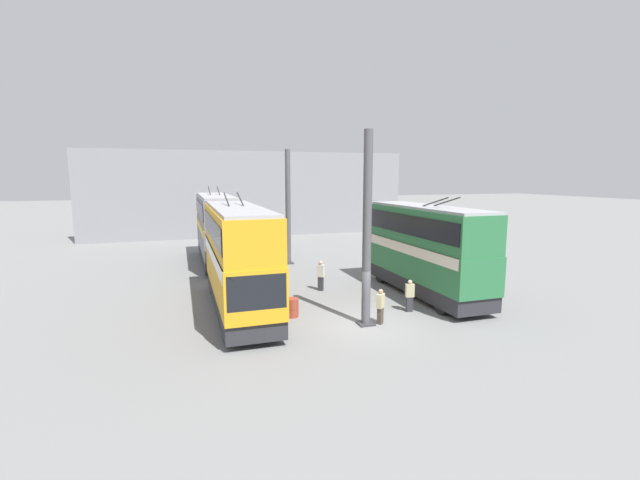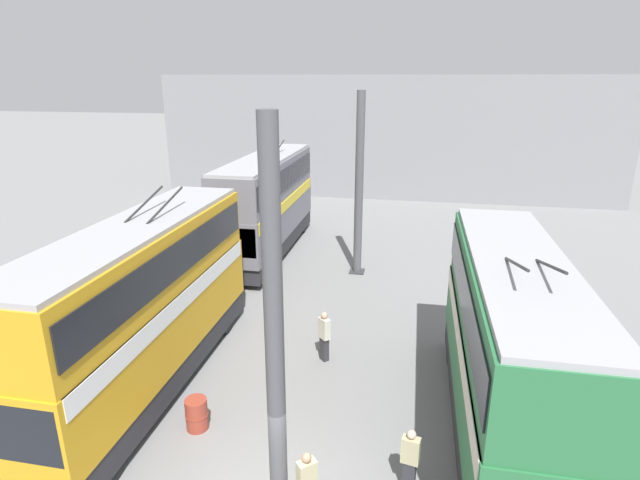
# 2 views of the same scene
# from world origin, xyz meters

# --- Properties ---
(ground_plane) EXTENTS (240.00, 240.00, 0.00)m
(ground_plane) POSITION_xyz_m (0.00, 0.00, 0.00)
(ground_plane) COLOR slate
(depot_back_wall) EXTENTS (0.50, 36.00, 9.49)m
(depot_back_wall) POSITION_xyz_m (30.59, 0.00, 4.74)
(depot_back_wall) COLOR gray
(depot_back_wall) RESTS_ON ground_plane
(support_column_near) EXTENTS (0.72, 0.72, 8.74)m
(support_column_near) POSITION_xyz_m (-0.05, 0.00, 4.25)
(support_column_near) COLOR #4C4C51
(support_column_near) RESTS_ON ground_plane
(support_column_far) EXTENTS (0.72, 0.72, 8.74)m
(support_column_far) POSITION_xyz_m (14.50, 0.00, 4.25)
(support_column_far) COLOR #4C4C51
(support_column_far) RESTS_ON ground_plane
(bus_left_far) EXTENTS (9.70, 2.54, 5.71)m
(bus_left_far) POSITION_xyz_m (3.40, -5.22, 2.89)
(bus_left_far) COLOR black
(bus_left_far) RESTS_ON ground_plane
(bus_right_near) EXTENTS (10.58, 2.54, 5.89)m
(bus_right_near) POSITION_xyz_m (3.70, 5.22, 2.99)
(bus_right_near) COLOR black
(bus_right_near) RESTS_ON ground_plane
(bus_right_mid) EXTENTS (11.10, 2.54, 5.91)m
(bus_right_mid) POSITION_xyz_m (16.58, 5.22, 3.01)
(bus_right_mid) COLOR black
(bus_right_mid) RESTS_ON ground_plane
(person_aisle_foreground) EXTENTS (0.45, 0.48, 1.64)m
(person_aisle_foreground) POSITION_xyz_m (-0.18, -0.67, 0.86)
(person_aisle_foreground) COLOR #473D33
(person_aisle_foreground) RESTS_ON ground_plane
(person_by_left_row) EXTENTS (0.32, 0.46, 1.63)m
(person_by_left_row) POSITION_xyz_m (1.00, -2.87, 0.86)
(person_by_left_row) COLOR #2D2D33
(person_by_left_row) RESTS_ON ground_plane
(person_aisle_midway) EXTENTS (0.47, 0.47, 1.81)m
(person_aisle_midway) POSITION_xyz_m (6.17, 0.12, 0.96)
(person_aisle_midway) COLOR #2D2D33
(person_aisle_midway) RESTS_ON ground_plane
(oil_drum) EXTENTS (0.64, 0.64, 0.91)m
(oil_drum) POSITION_xyz_m (2.04, 2.93, 0.46)
(oil_drum) COLOR #933828
(oil_drum) RESTS_ON ground_plane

